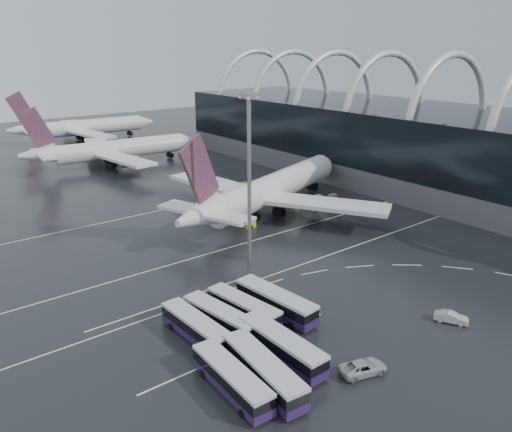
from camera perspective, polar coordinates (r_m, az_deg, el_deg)
ground at (r=88.82m, az=4.61°, el=-5.05°), size 420.00×420.00×0.00m
terminal at (r=143.45m, az=17.78°, el=7.98°), size 42.00×160.00×34.90m
lane_marking_near at (r=87.49m, az=5.50°, el=-5.46°), size 120.00×0.25×0.01m
lane_marking_mid at (r=97.24m, az=-0.17°, el=-2.79°), size 120.00×0.25×0.01m
lane_marking_far at (r=119.29m, az=-8.45°, el=1.18°), size 120.00×0.25×0.01m
bus_bay_line_south at (r=64.52m, az=-1.78°, el=-15.03°), size 28.00×0.25×0.01m
bus_bay_line_north at (r=76.19m, az=-9.03°, el=-9.54°), size 28.00×0.25×0.01m
airliner_main at (r=111.18m, az=1.52°, el=2.95°), size 61.74×53.53×21.48m
airliner_gate_b at (r=163.21m, az=-16.05°, el=7.25°), size 56.64×50.78×19.66m
airliner_gate_c at (r=210.42m, az=-19.20°, el=9.49°), size 56.91×52.44×20.28m
bus_row_near_a at (r=66.14m, az=-6.87°, el=-12.51°), size 3.37×12.56×3.07m
bus_row_near_b at (r=67.86m, az=-4.06°, el=-11.53°), size 4.46×12.76×3.08m
bus_row_near_c at (r=70.08m, az=-1.42°, el=-10.45°), size 4.31×12.49×3.01m
bus_row_near_d at (r=71.28m, az=2.27°, el=-9.75°), size 4.33×13.76×3.33m
bus_row_far_a at (r=57.13m, az=-2.80°, el=-18.07°), size 3.41×12.60×3.07m
bus_row_far_b at (r=58.02m, az=0.85°, el=-17.24°), size 4.41×13.57×3.28m
bus_row_far_c at (r=62.12m, az=2.94°, el=-14.56°), size 3.26×13.28×3.26m
van_curve_a at (r=61.45m, az=12.13°, el=-16.56°), size 6.23×4.17×1.59m
van_curve_c at (r=74.63m, az=21.42°, el=-10.73°), size 3.56×4.68×1.48m
floodlight_mast at (r=82.87m, az=-0.79°, el=6.50°), size 2.21×2.21×28.87m
gse_cart_belly_a at (r=118.45m, az=4.82°, el=1.50°), size 2.27×1.34×1.24m
gse_cart_belly_b at (r=121.07m, az=4.81°, el=1.87°), size 2.14×1.27×1.17m
gse_cart_belly_c at (r=103.87m, az=-0.72°, el=-0.96°), size 2.35×1.39×1.28m
gse_cart_belly_d at (r=124.59m, az=8.76°, el=2.21°), size 2.13×1.26×1.16m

